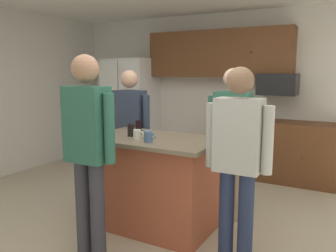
# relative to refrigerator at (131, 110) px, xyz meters

# --- Properties ---
(floor) EXTENTS (7.04, 7.04, 0.00)m
(floor) POSITION_rel_refrigerator_xyz_m (2.00, -2.38, -0.93)
(floor) COLOR #B7A88E
(floor) RESTS_ON ground
(back_wall) EXTENTS (6.40, 0.10, 2.60)m
(back_wall) POSITION_rel_refrigerator_xyz_m (2.00, 0.42, 0.37)
(back_wall) COLOR silver
(back_wall) RESTS_ON ground
(cabinet_run_upper) EXTENTS (2.40, 0.38, 0.75)m
(cabinet_run_upper) POSITION_rel_refrigerator_xyz_m (1.60, 0.22, 0.99)
(cabinet_run_upper) COLOR brown
(cabinet_run_lower) EXTENTS (1.80, 0.63, 0.90)m
(cabinet_run_lower) POSITION_rel_refrigerator_xyz_m (2.60, 0.10, -0.48)
(cabinet_run_lower) COLOR brown
(cabinet_run_lower) RESTS_ON ground
(refrigerator) EXTENTS (0.85, 0.76, 1.87)m
(refrigerator) POSITION_rel_refrigerator_xyz_m (0.00, 0.00, 0.00)
(refrigerator) COLOR white
(refrigerator) RESTS_ON ground
(microwave_over_range) EXTENTS (0.56, 0.40, 0.32)m
(microwave_over_range) POSITION_rel_refrigerator_xyz_m (2.60, 0.12, 0.52)
(microwave_over_range) COLOR black
(kitchen_island) EXTENTS (1.34, 0.84, 0.97)m
(kitchen_island) POSITION_rel_refrigerator_xyz_m (1.87, -2.24, -0.44)
(kitchen_island) COLOR #9E4C33
(kitchen_island) RESTS_ON ground
(person_guest_right) EXTENTS (0.57, 0.24, 1.79)m
(person_guest_right) POSITION_rel_refrigerator_xyz_m (1.66, -2.99, 0.11)
(person_guest_right) COLOR #383842
(person_guest_right) RESTS_ON ground
(person_guest_left) EXTENTS (0.57, 0.22, 1.68)m
(person_guest_left) POSITION_rel_refrigerator_xyz_m (2.50, -1.64, 0.03)
(person_guest_left) COLOR tan
(person_guest_left) RESTS_ON ground
(person_elder_center) EXTENTS (0.57, 0.22, 1.66)m
(person_elder_center) POSITION_rel_refrigerator_xyz_m (1.17, -1.68, 0.02)
(person_elder_center) COLOR tan
(person_elder_center) RESTS_ON ground
(person_guest_by_door) EXTENTS (0.57, 0.22, 1.68)m
(person_guest_by_door) POSITION_rel_refrigerator_xyz_m (2.84, -2.49, 0.04)
(person_guest_by_door) COLOR #232D4C
(person_guest_by_door) RESTS_ON ground
(mug_ceramic_white) EXTENTS (0.13, 0.08, 0.11)m
(mug_ceramic_white) POSITION_rel_refrigerator_xyz_m (1.95, -2.47, 0.09)
(mug_ceramic_white) COLOR #4C6B99
(mug_ceramic_white) RESTS_ON kitchen_island
(glass_dark_ale) EXTENTS (0.07, 0.07, 0.13)m
(glass_dark_ale) POSITION_rel_refrigerator_xyz_m (1.62, -2.30, 0.10)
(glass_dark_ale) COLOR black
(glass_dark_ale) RESTS_ON kitchen_island
(glass_stout_tall) EXTENTS (0.07, 0.07, 0.13)m
(glass_stout_tall) POSITION_rel_refrigerator_xyz_m (1.54, -2.03, 0.10)
(glass_stout_tall) COLOR black
(glass_stout_tall) RESTS_ON kitchen_island
(mug_blue_stoneware) EXTENTS (0.12, 0.08, 0.09)m
(mug_blue_stoneware) POSITION_rel_refrigerator_xyz_m (1.76, -2.38, 0.09)
(mug_blue_stoneware) COLOR white
(mug_blue_stoneware) RESTS_ON kitchen_island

